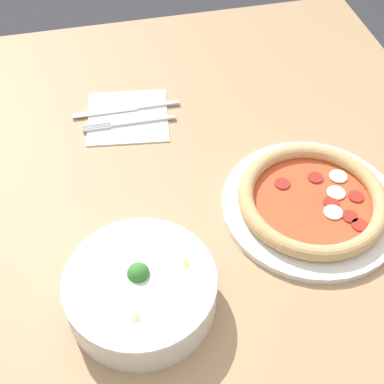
{
  "coord_description": "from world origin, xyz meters",
  "views": [
    {
      "loc": [
        -0.53,
        0.17,
        1.42
      ],
      "look_at": [
        0.05,
        0.04,
        0.75
      ],
      "focal_mm": 50.0,
      "sensor_mm": 36.0,
      "label": 1
    }
  ],
  "objects_px": {
    "bowl": "(141,289)",
    "knife": "(131,108)",
    "pizza": "(312,201)",
    "fork": "(130,123)"
  },
  "relations": [
    {
      "from": "bowl",
      "to": "knife",
      "type": "relative_size",
      "value": 1.02
    },
    {
      "from": "pizza",
      "to": "knife",
      "type": "height_order",
      "value": "pizza"
    },
    {
      "from": "pizza",
      "to": "bowl",
      "type": "height_order",
      "value": "bowl"
    },
    {
      "from": "bowl",
      "to": "fork",
      "type": "xyz_separation_m",
      "value": [
        0.39,
        -0.04,
        -0.03
      ]
    },
    {
      "from": "fork",
      "to": "knife",
      "type": "relative_size",
      "value": 0.85
    },
    {
      "from": "knife",
      "to": "fork",
      "type": "bearing_deg",
      "value": 81.66
    },
    {
      "from": "pizza",
      "to": "knife",
      "type": "bearing_deg",
      "value": 38.96
    },
    {
      "from": "pizza",
      "to": "fork",
      "type": "bearing_deg",
      "value": 43.87
    },
    {
      "from": "pizza",
      "to": "bowl",
      "type": "bearing_deg",
      "value": 110.42
    },
    {
      "from": "bowl",
      "to": "knife",
      "type": "bearing_deg",
      "value": -6.28
    }
  ]
}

